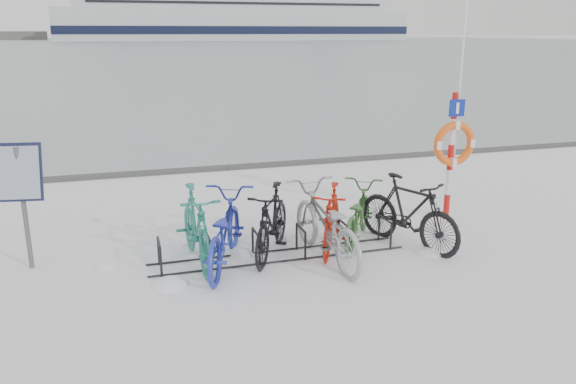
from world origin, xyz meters
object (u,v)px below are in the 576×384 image
bike_rack (279,246)px  info_board (20,180)px  lifebuoy_station (454,144)px  cruise_ferry (235,8)px

bike_rack → info_board: size_ratio=2.13×
lifebuoy_station → cruise_ferry: (40.84, 219.82, 10.77)m
info_board → lifebuoy_station: bearing=11.3°
cruise_ferry → bike_rack: bearing=-101.4°
bike_rack → lifebuoy_station: bearing=13.6°
lifebuoy_station → cruise_ferry: 223.84m
info_board → lifebuoy_station: (7.13, 0.22, 0.08)m
lifebuoy_station → cruise_ferry: bearing=79.5°
info_board → cruise_ferry: bearing=87.3°
lifebuoy_station → info_board: bearing=-178.3°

